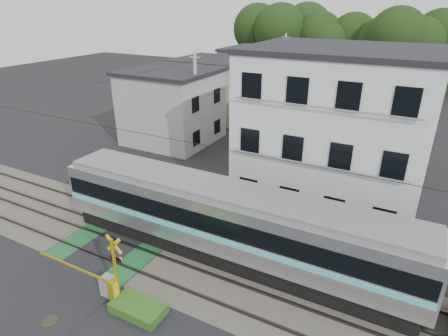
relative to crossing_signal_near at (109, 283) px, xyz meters
The scene contains 12 objects.
ground 4.53m from the crossing_signal_near, 125.29° to the left, with size 120.00×120.00×0.00m, color black.
track_bed 4.53m from the crossing_signal_near, 125.29° to the left, with size 120.00×120.00×0.14m.
crossing_signal_near is the anchor object (origin of this frame).
crossing_signal_far 8.95m from the crossing_signal_near, 125.29° to the left, with size 4.74×0.65×3.09m.
apartment_block 14.95m from the crossing_signal_near, 65.78° to the left, with size 10.20×8.36×9.30m.
houses_row 29.77m from the crossing_signal_near, 94.51° to the left, with size 22.07×31.35×6.80m.
tree_hill 52.88m from the crossing_signal_near, 93.57° to the left, with size 40.00×12.73×11.63m.
catenary 5.84m from the crossing_signal_near, 47.20° to the left, with size 60.00×5.04×7.00m.
utility_poles 27.12m from the crossing_signal_near, 97.77° to the left, with size 7.90×42.00×8.00m.
pedestrian 32.98m from the crossing_signal_near, 91.75° to the left, with size 0.65×0.43×1.78m, color #262930.
manhole_cover 2.57m from the crossing_signal_near, 117.97° to the right, with size 0.62×0.62×0.02m, color #2D261E.
weed_patches 3.70m from the crossing_signal_near, 103.09° to the left, with size 10.25×8.80×0.40m.
Camera 1 is at (12.66, -12.32, 11.49)m, focal length 30.00 mm.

